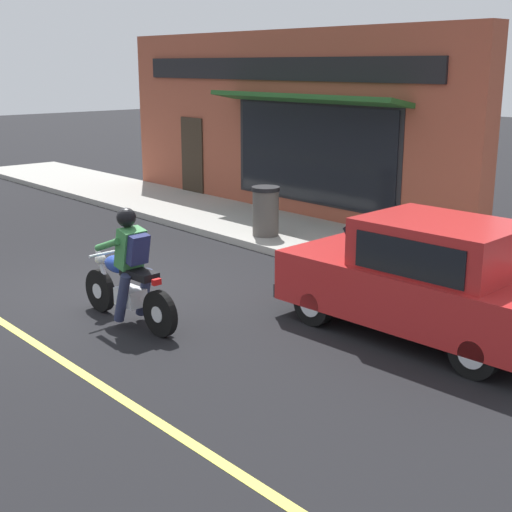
{
  "coord_description": "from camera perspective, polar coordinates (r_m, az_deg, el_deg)",
  "views": [
    {
      "loc": [
        -5.34,
        -9.44,
        3.45
      ],
      "look_at": [
        0.83,
        -2.52,
        0.95
      ],
      "focal_mm": 50.0,
      "sensor_mm": 36.0,
      "label": 1
    }
  ],
  "objects": [
    {
      "name": "ground_plane",
      "position": [
        11.38,
        -11.64,
        -2.87
      ],
      "size": [
        80.0,
        80.0,
        0.0
      ],
      "primitive_type": "plane",
      "color": "black"
    },
    {
      "name": "sidewalk_curb",
      "position": [
        16.34,
        -2.72,
        3.14
      ],
      "size": [
        2.6,
        22.0,
        0.14
      ],
      "primitive_type": "cube",
      "color": "#9E9B93",
      "rests_on": "ground"
    },
    {
      "name": "storefront_building",
      "position": [
        16.86,
        1.86,
        10.52
      ],
      "size": [
        1.25,
        11.01,
        4.2
      ],
      "color": "brown",
      "rests_on": "ground"
    },
    {
      "name": "motorcycle_with_rider",
      "position": [
        9.8,
        -10.17,
        -1.59
      ],
      "size": [
        0.57,
        2.02,
        1.62
      ],
      "color": "black",
      "rests_on": "ground"
    },
    {
      "name": "car_hatchback",
      "position": [
        9.45,
        13.42,
        -1.84
      ],
      "size": [
        1.83,
        3.86,
        1.57
      ],
      "color": "black",
      "rests_on": "ground"
    },
    {
      "name": "trash_bin",
      "position": [
        14.16,
        0.78,
        3.63
      ],
      "size": [
        0.56,
        0.56,
        0.98
      ],
      "color": "#514C47",
      "rests_on": "sidewalk_curb"
    }
  ]
}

